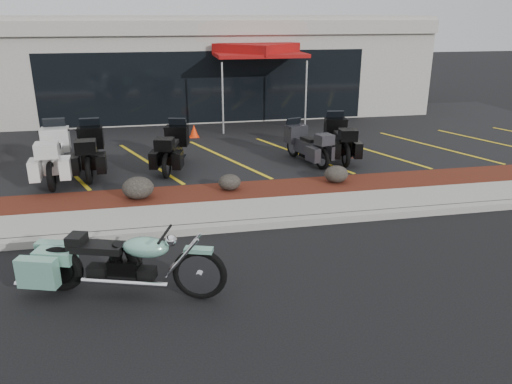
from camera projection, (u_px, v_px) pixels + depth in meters
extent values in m
plane|color=black|center=(269.00, 247.00, 9.23)|extent=(90.00, 90.00, 0.00)
cube|color=gray|center=(259.00, 224.00, 10.03)|extent=(24.00, 0.25, 0.15)
cube|color=gray|center=(252.00, 212.00, 10.68)|extent=(24.00, 1.20, 0.15)
cube|color=#35130C|center=(243.00, 193.00, 11.79)|extent=(24.00, 1.20, 0.16)
cube|color=black|center=(215.00, 140.00, 16.77)|extent=(26.00, 9.60, 0.15)
cube|color=gray|center=(197.00, 64.00, 21.94)|extent=(18.00, 8.00, 4.00)
cube|color=black|center=(207.00, 87.00, 18.43)|extent=(12.00, 0.06, 2.60)
cube|color=gray|center=(205.00, 28.00, 17.70)|extent=(18.00, 0.30, 0.50)
ellipsoid|color=black|center=(138.00, 188.00, 11.12)|extent=(0.70, 0.59, 0.50)
ellipsoid|color=black|center=(230.00, 182.00, 11.69)|extent=(0.53, 0.44, 0.38)
ellipsoid|color=black|center=(336.00, 174.00, 12.21)|extent=(0.59, 0.49, 0.42)
cone|color=#FA3308|center=(194.00, 131.00, 16.74)|extent=(0.38, 0.38, 0.42)
cylinder|color=silver|center=(224.00, 99.00, 16.86)|extent=(0.06, 0.06, 2.41)
cylinder|color=silver|center=(307.00, 96.00, 17.48)|extent=(0.06, 0.06, 2.41)
cylinder|color=silver|center=(212.00, 87.00, 19.54)|extent=(0.06, 0.06, 2.41)
cylinder|color=silver|center=(283.00, 85.00, 20.17)|extent=(0.06, 0.06, 2.41)
cube|color=maroon|center=(257.00, 53.00, 18.05)|extent=(3.24, 3.24, 0.13)
cube|color=maroon|center=(257.00, 48.00, 17.99)|extent=(3.26, 3.26, 0.37)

